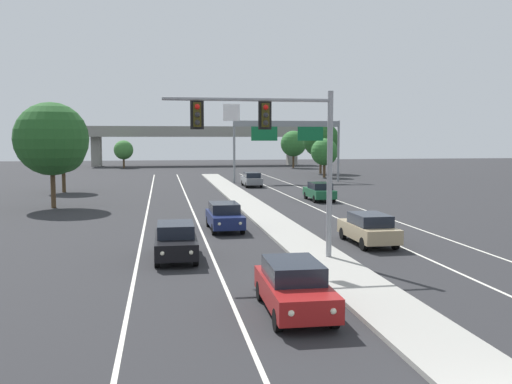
# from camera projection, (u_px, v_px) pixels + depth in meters

# --- Properties ---
(median_island) EXTENTS (2.40, 110.00, 0.15)m
(median_island) POSITION_uv_depth(u_px,v_px,m) (304.00, 245.00, 27.61)
(median_island) COLOR #9E9B93
(median_island) RESTS_ON ground
(lane_stripe_oncoming_center) EXTENTS (0.14, 100.00, 0.01)m
(lane_stripe_oncoming_center) POSITION_uv_depth(u_px,v_px,m) (199.00, 227.00, 33.71)
(lane_stripe_oncoming_center) COLOR silver
(lane_stripe_oncoming_center) RESTS_ON ground
(lane_stripe_receding_center) EXTENTS (0.14, 100.00, 0.01)m
(lane_stripe_receding_center) POSITION_uv_depth(u_px,v_px,m) (349.00, 223.00, 35.26)
(lane_stripe_receding_center) COLOR silver
(lane_stripe_receding_center) RESTS_ON ground
(edge_stripe_left) EXTENTS (0.14, 100.00, 0.01)m
(edge_stripe_left) POSITION_uv_depth(u_px,v_px,m) (144.00, 228.00, 33.16)
(edge_stripe_left) COLOR silver
(edge_stripe_left) RESTS_ON ground
(edge_stripe_right) EXTENTS (0.14, 100.00, 0.01)m
(edge_stripe_right) POSITION_uv_depth(u_px,v_px,m) (398.00, 222.00, 35.81)
(edge_stripe_right) COLOR silver
(edge_stripe_right) RESTS_ON ground
(overhead_signal_mast) EXTENTS (7.25, 0.44, 7.20)m
(overhead_signal_mast) POSITION_uv_depth(u_px,v_px,m) (278.00, 138.00, 23.67)
(overhead_signal_mast) COLOR gray
(overhead_signal_mast) RESTS_ON median_island
(car_oncoming_red) EXTENTS (1.88, 4.49, 1.58)m
(car_oncoming_red) POSITION_uv_depth(u_px,v_px,m) (294.00, 287.00, 17.04)
(car_oncoming_red) COLOR maroon
(car_oncoming_red) RESTS_ON ground
(car_oncoming_black) EXTENTS (1.84, 4.48, 1.58)m
(car_oncoming_black) POSITION_uv_depth(u_px,v_px,m) (176.00, 241.00, 24.72)
(car_oncoming_black) COLOR black
(car_oncoming_black) RESTS_ON ground
(car_oncoming_navy) EXTENTS (1.89, 4.50, 1.58)m
(car_oncoming_navy) POSITION_uv_depth(u_px,v_px,m) (225.00, 216.00, 32.46)
(car_oncoming_navy) COLOR #141E4C
(car_oncoming_navy) RESTS_ON ground
(car_receding_tan) EXTENTS (1.85, 4.48, 1.58)m
(car_receding_tan) POSITION_uv_depth(u_px,v_px,m) (369.00, 228.00, 28.09)
(car_receding_tan) COLOR tan
(car_receding_tan) RESTS_ON ground
(car_receding_green) EXTENTS (1.84, 4.48, 1.58)m
(car_receding_green) POSITION_uv_depth(u_px,v_px,m) (319.00, 191.00, 47.77)
(car_receding_green) COLOR #195633
(car_receding_green) RESTS_ON ground
(car_receding_grey) EXTENTS (1.83, 4.47, 1.58)m
(car_receding_grey) POSITION_uv_depth(u_px,v_px,m) (252.00, 179.00, 61.84)
(car_receding_grey) COLOR slate
(car_receding_grey) RESTS_ON ground
(highway_sign_gantry) EXTENTS (13.28, 0.42, 7.50)m
(highway_sign_gantry) POSITION_uv_depth(u_px,v_px,m) (287.00, 132.00, 67.72)
(highway_sign_gantry) COLOR gray
(highway_sign_gantry) RESTS_ON ground
(overpass_bridge) EXTENTS (42.40, 6.40, 7.65)m
(overpass_bridge) POSITION_uv_depth(u_px,v_px,m) (197.00, 136.00, 109.70)
(overpass_bridge) COLOR gray
(overpass_bridge) RESTS_ON ground
(tree_far_left_a) EXTENTS (5.59, 5.59, 8.08)m
(tree_far_left_a) POSITION_uv_depth(u_px,v_px,m) (51.00, 139.00, 42.48)
(tree_far_left_a) COLOR #4C3823
(tree_far_left_a) RESTS_ON ground
(tree_far_right_b) EXTENTS (3.69, 3.69, 5.35)m
(tree_far_right_b) POSITION_uv_depth(u_px,v_px,m) (324.00, 152.00, 76.08)
(tree_far_right_b) COLOR #4C3823
(tree_far_right_b) RESTS_ON ground
(tree_far_left_c) EXTENTS (3.46, 3.46, 5.00)m
(tree_far_left_c) POSITION_uv_depth(u_px,v_px,m) (124.00, 150.00, 100.32)
(tree_far_left_c) COLOR #4C3823
(tree_far_left_c) RESTS_ON ground
(tree_far_right_a) EXTENTS (5.47, 5.47, 7.91)m
(tree_far_right_a) POSITION_uv_depth(u_px,v_px,m) (321.00, 139.00, 84.35)
(tree_far_right_a) COLOR #4C3823
(tree_far_right_a) RESTS_ON ground
(tree_far_right_c) EXTENTS (4.64, 4.64, 6.72)m
(tree_far_right_c) POSITION_uv_depth(u_px,v_px,m) (293.00, 144.00, 100.81)
(tree_far_right_c) COLOR #4C3823
(tree_far_right_c) RESTS_ON ground
(tree_far_left_b) EXTENTS (4.36, 4.36, 6.31)m
(tree_far_left_b) POSITION_uv_depth(u_px,v_px,m) (63.00, 151.00, 55.03)
(tree_far_left_b) COLOR #4C3823
(tree_far_left_b) RESTS_ON ground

